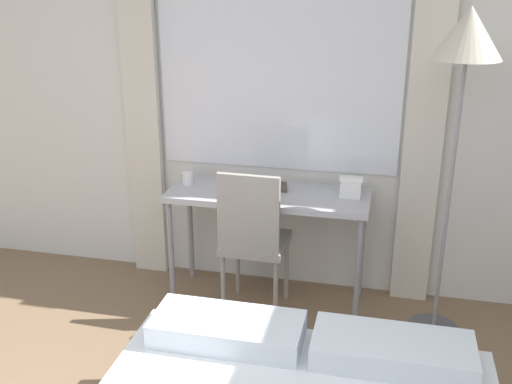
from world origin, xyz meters
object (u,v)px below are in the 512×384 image
(telephone, at_px, (351,187))
(mug, at_px, (188,179))
(desk, at_px, (268,203))
(standing_lamp, at_px, (465,63))
(desk_chair, at_px, (253,235))
(book, at_px, (264,187))

(telephone, distance_m, mug, 1.06)
(desk, height_order, standing_lamp, standing_lamp)
(standing_lamp, distance_m, telephone, 1.02)
(standing_lamp, bearing_deg, mug, 173.75)
(desk_chair, distance_m, telephone, 0.69)
(book, bearing_deg, desk, -57.92)
(desk, xyz_separation_m, book, (-0.04, 0.06, 0.09))
(book, bearing_deg, mug, -176.10)
(desk_chair, distance_m, book, 0.35)
(telephone, bearing_deg, book, -178.68)
(mug, bearing_deg, telephone, 2.55)
(desk_chair, relative_size, standing_lamp, 0.51)
(standing_lamp, height_order, book, standing_lamp)
(desk_chair, height_order, mug, desk_chair)
(desk, relative_size, desk_chair, 1.30)
(standing_lamp, bearing_deg, book, 169.23)
(desk_chair, bearing_deg, desk, 75.93)
(desk, distance_m, mug, 0.56)
(telephone, bearing_deg, mug, -177.45)
(standing_lamp, height_order, mug, standing_lamp)
(standing_lamp, bearing_deg, desk, 172.02)
(desk, distance_m, book, 0.11)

